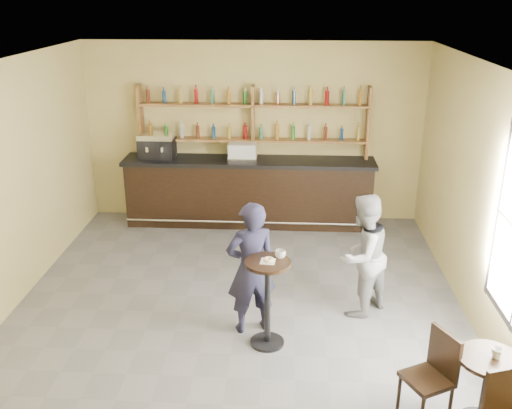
# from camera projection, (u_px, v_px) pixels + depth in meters

# --- Properties ---
(floor) EXTENTS (7.00, 7.00, 0.00)m
(floor) POSITION_uv_depth(u_px,v_px,m) (237.00, 314.00, 7.51)
(floor) COLOR slate
(floor) RESTS_ON ground
(ceiling) EXTENTS (7.00, 7.00, 0.00)m
(ceiling) POSITION_uv_depth(u_px,v_px,m) (234.00, 67.00, 6.38)
(ceiling) COLOR white
(ceiling) RESTS_ON wall_back
(wall_back) EXTENTS (7.00, 0.00, 7.00)m
(wall_back) POSITION_uv_depth(u_px,v_px,m) (254.00, 133.00, 10.21)
(wall_back) COLOR #CEBC75
(wall_back) RESTS_ON floor
(wall_front) EXTENTS (7.00, 0.00, 7.00)m
(wall_front) POSITION_uv_depth(u_px,v_px,m) (187.00, 389.00, 3.68)
(wall_front) COLOR #CEBC75
(wall_front) RESTS_ON floor
(wall_right) EXTENTS (0.00, 7.00, 7.00)m
(wall_right) POSITION_uv_depth(u_px,v_px,m) (487.00, 206.00, 6.78)
(wall_right) COLOR #CEBC75
(wall_right) RESTS_ON floor
(shelf_unit) EXTENTS (4.00, 0.26, 1.40)m
(shelf_unit) POSITION_uv_depth(u_px,v_px,m) (253.00, 123.00, 10.01)
(shelf_unit) COLOR brown
(shelf_unit) RESTS_ON wall_back
(liquor_bottles) EXTENTS (3.68, 0.10, 1.00)m
(liquor_bottles) POSITION_uv_depth(u_px,v_px,m) (253.00, 113.00, 9.95)
(liquor_bottles) COLOR #8C5919
(liquor_bottles) RESTS_ON shelf_unit
(bar_counter) EXTENTS (4.44, 0.87, 1.20)m
(bar_counter) POSITION_uv_depth(u_px,v_px,m) (249.00, 192.00, 10.24)
(bar_counter) COLOR black
(bar_counter) RESTS_ON floor
(espresso_machine) EXTENTS (0.64, 0.43, 0.44)m
(espresso_machine) POSITION_uv_depth(u_px,v_px,m) (157.00, 146.00, 10.04)
(espresso_machine) COLOR black
(espresso_machine) RESTS_ON bar_counter
(pastry_case) EXTENTS (0.54, 0.45, 0.30)m
(pastry_case) POSITION_uv_depth(u_px,v_px,m) (243.00, 151.00, 9.98)
(pastry_case) COLOR silver
(pastry_case) RESTS_ON bar_counter
(pedestal_table) EXTENTS (0.59, 0.59, 1.10)m
(pedestal_table) POSITION_uv_depth(u_px,v_px,m) (267.00, 303.00, 6.70)
(pedestal_table) COLOR black
(pedestal_table) RESTS_ON floor
(napkin) EXTENTS (0.18, 0.18, 0.00)m
(napkin) POSITION_uv_depth(u_px,v_px,m) (268.00, 261.00, 6.51)
(napkin) COLOR white
(napkin) RESTS_ON pedestal_table
(donut) EXTENTS (0.14, 0.14, 0.04)m
(donut) POSITION_uv_depth(u_px,v_px,m) (269.00, 260.00, 6.49)
(donut) COLOR #C08F46
(donut) RESTS_ON napkin
(cup_pedestal) EXTENTS (0.14, 0.14, 0.10)m
(cup_pedestal) POSITION_uv_depth(u_px,v_px,m) (280.00, 254.00, 6.58)
(cup_pedestal) COLOR white
(cup_pedestal) RESTS_ON pedestal_table
(man_main) EXTENTS (0.72, 0.59, 1.70)m
(man_main) POSITION_uv_depth(u_px,v_px,m) (251.00, 268.00, 6.89)
(man_main) COLOR black
(man_main) RESTS_ON floor
(cafe_table) EXTENTS (0.62, 0.62, 0.77)m
(cafe_table) POSITION_uv_depth(u_px,v_px,m) (485.00, 391.00, 5.50)
(cafe_table) COLOR black
(cafe_table) RESTS_ON floor
(cup_cafe) EXTENTS (0.14, 0.14, 0.10)m
(cup_cafe) POSITION_uv_depth(u_px,v_px,m) (497.00, 353.00, 5.34)
(cup_cafe) COLOR white
(cup_cafe) RESTS_ON cafe_table
(chair_west) EXTENTS (0.55, 0.55, 0.94)m
(chair_west) POSITION_uv_depth(u_px,v_px,m) (427.00, 378.00, 5.54)
(chair_west) COLOR black
(chair_west) RESTS_ON floor
(patron_second) EXTENTS (1.00, 1.00, 1.64)m
(patron_second) POSITION_uv_depth(u_px,v_px,m) (362.00, 255.00, 7.30)
(patron_second) COLOR gray
(patron_second) RESTS_ON floor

